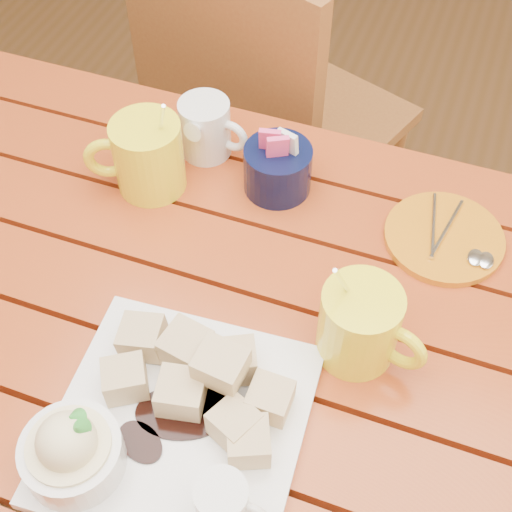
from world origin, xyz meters
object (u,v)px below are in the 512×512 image
at_px(coffee_mug_right, 361,325).
at_px(chair_far, 260,119).
at_px(coffee_mug_left, 146,155).
at_px(table, 224,368).
at_px(dessert_plate, 158,425).
at_px(orange_saucer, 445,238).

xyz_separation_m(coffee_mug_right, chair_far, (-0.35, 0.62, -0.29)).
bearing_deg(coffee_mug_left, coffee_mug_right, -49.73).
xyz_separation_m(table, dessert_plate, (-0.01, -0.16, 0.14)).
bearing_deg(dessert_plate, coffee_mug_left, 117.09).
height_order(orange_saucer, chair_far, chair_far).
relative_size(coffee_mug_left, orange_saucer, 1.01).
bearing_deg(coffee_mug_left, dessert_plate, -87.32).
bearing_deg(coffee_mug_right, table, -156.95).
bearing_deg(coffee_mug_left, orange_saucer, -19.01).
relative_size(dessert_plate, chair_far, 0.31).
relative_size(table, dessert_plate, 4.10).
bearing_deg(chair_far, coffee_mug_right, 139.45).
xyz_separation_m(table, coffee_mug_right, (0.17, 0.02, 0.16)).
bearing_deg(table, dessert_plate, -92.96).
relative_size(dessert_plate, orange_saucer, 1.79).
distance_m(dessert_plate, coffee_mug_left, 0.40).
relative_size(orange_saucer, chair_far, 0.18).
xyz_separation_m(dessert_plate, chair_far, (-0.17, 0.80, -0.26)).
height_order(table, coffee_mug_right, coffee_mug_right).
bearing_deg(dessert_plate, table, 87.04).
relative_size(coffee_mug_left, coffee_mug_right, 1.04).
xyz_separation_m(coffee_mug_left, coffee_mug_right, (0.36, -0.17, -0.00)).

